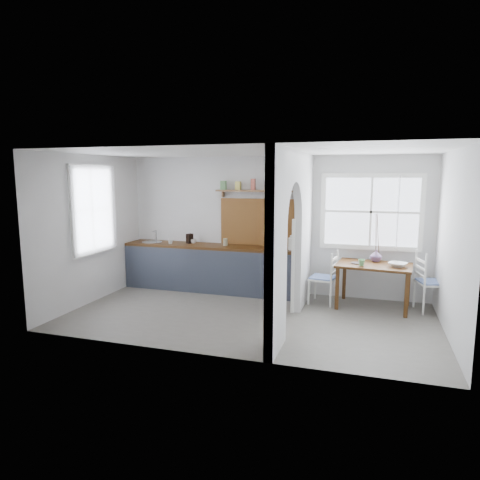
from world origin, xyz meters
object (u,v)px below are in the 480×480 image
(vase, at_px, (376,256))
(chair_left, at_px, (323,277))
(chair_right, at_px, (433,282))
(kettle, at_px, (293,243))
(dining_table, at_px, (373,286))

(vase, bearing_deg, chair_left, -164.15)
(chair_left, distance_m, chair_right, 1.78)
(chair_left, relative_size, kettle, 3.54)
(dining_table, relative_size, chair_right, 1.20)
(chair_left, height_order, kettle, kettle)
(dining_table, height_order, kettle, kettle)
(dining_table, bearing_deg, chair_right, 10.86)
(kettle, bearing_deg, chair_right, -14.45)
(dining_table, height_order, vase, vase)
(chair_right, xyz_separation_m, kettle, (-2.36, 0.09, 0.53))
(chair_left, bearing_deg, kettle, -97.41)
(dining_table, xyz_separation_m, kettle, (-1.42, 0.17, 0.65))
(dining_table, relative_size, vase, 5.77)
(dining_table, bearing_deg, vase, 90.71)
(chair_right, xyz_separation_m, vase, (-0.91, 0.16, 0.36))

